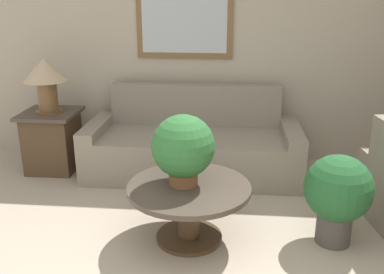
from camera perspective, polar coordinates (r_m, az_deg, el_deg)
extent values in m
cube|color=#B2A893|center=(4.75, 5.45, 12.32)|extent=(6.61, 0.06, 2.60)
cube|color=brown|center=(4.71, -1.04, 15.13)|extent=(1.03, 0.03, 0.77)
cube|color=#B2BCC6|center=(4.70, -1.05, 15.12)|extent=(0.91, 0.01, 0.65)
cube|color=gray|center=(4.47, 0.06, -2.31)|extent=(1.83, 0.88, 0.44)
cube|color=gray|center=(4.67, 0.47, 4.36)|extent=(1.83, 0.16, 0.45)
cube|color=gray|center=(4.65, -12.41, -1.26)|extent=(0.18, 0.88, 0.54)
cube|color=gray|center=(4.48, 13.01, -2.09)|extent=(0.18, 0.88, 0.54)
cylinder|color=#4C3823|center=(3.43, -0.40, -13.14)|extent=(0.51, 0.51, 0.03)
cylinder|color=#4C3823|center=(3.33, -0.40, -10.10)|extent=(0.17, 0.17, 0.39)
cylinder|color=#473D33|center=(3.23, -0.41, -6.79)|extent=(0.93, 0.93, 0.04)
cube|color=#4C3823|center=(4.80, -18.06, -0.69)|extent=(0.49, 0.49, 0.61)
cube|color=#473D33|center=(4.71, -18.45, 2.98)|extent=(0.57, 0.57, 0.03)
cylinder|color=brown|center=(4.70, -18.48, 3.31)|extent=(0.28, 0.28, 0.02)
cylinder|color=brown|center=(4.67, -18.69, 5.24)|extent=(0.20, 0.20, 0.31)
cone|color=tan|center=(4.61, -19.04, 8.50)|extent=(0.45, 0.45, 0.23)
cylinder|color=brown|center=(3.22, -1.17, -5.25)|extent=(0.22, 0.22, 0.13)
sphere|color=#2D6B33|center=(3.13, -1.20, -1.23)|extent=(0.47, 0.47, 0.47)
cylinder|color=#4C4742|center=(3.50, 18.36, -11.25)|extent=(0.26, 0.26, 0.26)
sphere|color=#235B2D|center=(3.36, 18.92, -6.48)|extent=(0.51, 0.51, 0.51)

